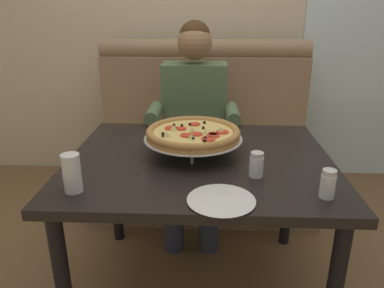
% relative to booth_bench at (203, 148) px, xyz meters
% --- Properties ---
extents(ground_plane, '(16.00, 16.00, 0.00)m').
position_rel_booth_bench_xyz_m(ground_plane, '(0.00, -0.95, -0.40)').
color(ground_plane, brown).
extents(booth_bench, '(1.51, 0.78, 1.13)m').
position_rel_booth_bench_xyz_m(booth_bench, '(0.00, 0.00, 0.00)').
color(booth_bench, '#937556').
rests_on(booth_bench, ground_plane).
extents(dining_table, '(1.15, 0.96, 0.72)m').
position_rel_booth_bench_xyz_m(dining_table, '(0.00, -0.95, 0.24)').
color(dining_table, black).
rests_on(dining_table, ground_plane).
extents(diner_main, '(0.54, 0.64, 1.27)m').
position_rel_booth_bench_xyz_m(diner_main, '(-0.05, -0.27, 0.31)').
color(diner_main, '#2D3342').
rests_on(diner_main, ground_plane).
extents(pizza, '(0.44, 0.44, 0.13)m').
position_rel_booth_bench_xyz_m(pizza, '(-0.03, -0.91, 0.42)').
color(pizza, silver).
rests_on(pizza, dining_table).
extents(shaker_oregano, '(0.06, 0.06, 0.10)m').
position_rel_booth_bench_xyz_m(shaker_oregano, '(0.22, -1.13, 0.37)').
color(shaker_oregano, white).
rests_on(shaker_oregano, dining_table).
extents(shaker_parmesan, '(0.05, 0.05, 0.10)m').
position_rel_booth_bench_xyz_m(shaker_parmesan, '(0.45, -1.29, 0.37)').
color(shaker_parmesan, white).
rests_on(shaker_parmesan, dining_table).
extents(plate_near_left, '(0.24, 0.24, 0.02)m').
position_rel_booth_bench_xyz_m(plate_near_left, '(0.08, -1.34, 0.33)').
color(plate_near_left, white).
rests_on(plate_near_left, dining_table).
extents(drinking_glass, '(0.07, 0.07, 0.14)m').
position_rel_booth_bench_xyz_m(drinking_glass, '(-0.45, -1.29, 0.39)').
color(drinking_glass, silver).
rests_on(drinking_glass, dining_table).
extents(patio_chair, '(0.43, 0.43, 0.86)m').
position_rel_booth_bench_xyz_m(patio_chair, '(1.37, 1.06, 0.13)').
color(patio_chair, black).
rests_on(patio_chair, ground_plane).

